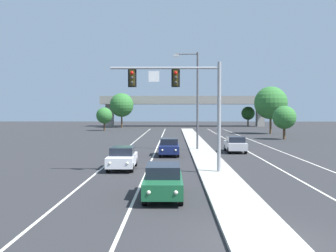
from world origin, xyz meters
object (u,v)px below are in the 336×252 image
at_px(overhead_signal_mast, 184,93).
at_px(tree_far_right_b, 271,103).
at_px(street_lamp_median, 195,95).
at_px(car_oncoming_white, 122,158).
at_px(car_oncoming_green, 163,181).
at_px(car_receding_silver, 235,144).
at_px(tree_far_right_c, 284,117).
at_px(tree_far_left_c, 104,116).
at_px(car_oncoming_navy, 169,147).
at_px(tree_far_right_a, 248,113).
at_px(tree_far_left_a, 122,105).

xyz_separation_m(overhead_signal_mast, tree_far_right_b, (16.30, 43.16, 0.09)).
distance_m(street_lamp_median, car_oncoming_white, 15.09).
relative_size(overhead_signal_mast, car_oncoming_green, 1.62).
relative_size(street_lamp_median, tree_far_right_b, 1.21).
bearing_deg(car_receding_silver, street_lamp_median, 157.33).
bearing_deg(tree_far_right_c, car_oncoming_white, -124.33).
bearing_deg(tree_far_left_c, car_oncoming_white, -78.62).
relative_size(car_oncoming_green, tree_far_right_b, 0.54).
height_order(street_lamp_median, car_oncoming_navy, street_lamp_median).
xyz_separation_m(overhead_signal_mast, street_lamp_median, (1.57, 14.86, 0.46)).
bearing_deg(tree_far_right_b, street_lamp_median, -117.50).
height_order(car_oncoming_navy, tree_far_right_a, tree_far_right_a).
relative_size(car_oncoming_green, tree_far_left_c, 0.95).
bearing_deg(car_receding_silver, car_oncoming_green, -108.02).
distance_m(car_receding_silver, tree_far_right_a, 66.12).
distance_m(car_receding_silver, tree_far_left_a, 57.72).
bearing_deg(car_oncoming_white, car_oncoming_green, -70.88).
distance_m(street_lamp_median, car_receding_silver, 6.52).
relative_size(car_receding_silver, tree_far_right_b, 0.54).
bearing_deg(tree_far_left_a, overhead_signal_mast, -79.10).
bearing_deg(car_oncoming_white, overhead_signal_mast, -23.58).
xyz_separation_m(street_lamp_median, car_receding_silver, (3.89, -1.63, -4.97)).
xyz_separation_m(tree_far_left_c, tree_far_right_a, (33.60, 24.54, 0.24)).
height_order(car_oncoming_white, car_receding_silver, same).
height_order(car_oncoming_white, tree_far_right_c, tree_far_right_c).
distance_m(tree_far_right_a, tree_far_right_b, 34.92).
height_order(car_oncoming_navy, tree_far_left_c, tree_far_left_c).
relative_size(overhead_signal_mast, car_oncoming_navy, 1.62).
xyz_separation_m(car_oncoming_green, car_receding_silver, (6.63, 20.39, 0.00)).
xyz_separation_m(car_receding_silver, tree_far_right_a, (13.47, 64.68, 2.49)).
xyz_separation_m(overhead_signal_mast, tree_far_left_c, (-14.67, 53.38, -2.26)).
relative_size(overhead_signal_mast, tree_far_right_a, 1.43).
distance_m(car_oncoming_white, car_oncoming_navy, 8.99).
xyz_separation_m(overhead_signal_mast, tree_far_right_a, (18.93, 77.92, -2.02)).
relative_size(car_oncoming_green, tree_far_right_c, 0.93).
xyz_separation_m(car_oncoming_green, tree_far_right_c, (16.26, 37.43, 2.31)).
relative_size(tree_far_left_c, tree_far_left_a, 0.57).
distance_m(car_oncoming_navy, tree_far_right_a, 70.59).
bearing_deg(car_oncoming_green, tree_far_right_a, 76.70).
height_order(overhead_signal_mast, tree_far_right_b, tree_far_right_b).
height_order(car_oncoming_green, tree_far_right_c, tree_far_right_c).
bearing_deg(car_oncoming_green, overhead_signal_mast, 80.66).
bearing_deg(street_lamp_median, car_oncoming_white, -114.37).
xyz_separation_m(overhead_signal_mast, car_oncoming_white, (-4.31, 1.88, -4.51)).
xyz_separation_m(car_receding_silver, tree_far_left_c, (-20.13, 40.14, 2.25)).
bearing_deg(car_oncoming_white, tree_far_right_a, 73.00).
relative_size(tree_far_left_c, tree_far_right_c, 0.98).
bearing_deg(car_oncoming_navy, tree_far_left_c, 107.48).
bearing_deg(overhead_signal_mast, street_lamp_median, 83.98).
bearing_deg(tree_far_right_b, overhead_signal_mast, -110.69).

